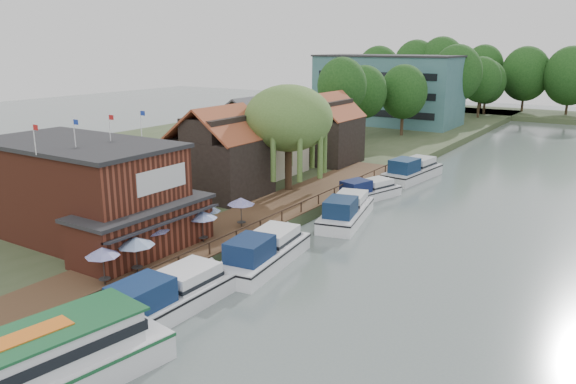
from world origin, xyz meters
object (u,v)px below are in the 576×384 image
Objects in this scene: cottage_b at (257,135)px; cruiser_1 at (264,248)px; tour_boat at (7,377)px; umbrella_4 at (208,219)px; willow at (288,138)px; cruiser_2 at (346,207)px; umbrella_0 at (104,266)px; umbrella_3 at (203,227)px; cruiser_4 at (413,168)px; cruiser_3 at (367,189)px; pub at (98,193)px; hotel_block at (388,89)px; cottage_a at (220,151)px; umbrella_5 at (241,212)px; umbrella_1 at (136,255)px; cruiser_0 at (169,291)px; cottage_c at (327,128)px; umbrella_2 at (153,240)px.

cruiser_1 is at bearing -52.84° from cottage_b.
cottage_b is at bearing 120.41° from tour_boat.
cottage_b is 4.04× the size of umbrella_4.
cruiser_2 is at bearing -21.48° from willow.
umbrella_0 is (3.22, -25.28, -3.93)m from willow.
umbrella_4 is (-0.83, 1.52, 0.00)m from umbrella_3.
cruiser_4 reaches higher than cruiser_2.
umbrella_4 is 0.26× the size of cruiser_3.
pub is 8.15m from umbrella_4.
hotel_block reaches higher than cottage_a.
tour_boat is at bearing -83.03° from cruiser_4.
cruiser_3 is (3.20, 16.52, -1.20)m from umbrella_5.
umbrella_0 is 13.30m from umbrella_5.
umbrella_1 is 4.26m from cruiser_0.
umbrella_3 is (-0.03, 8.91, 0.00)m from umbrella_0.
cottage_b is at bearing -139.34° from cruiser_4.
cruiser_1 is at bearing 11.69° from umbrella_3.
umbrella_0 is at bearing -165.31° from cruiser_0.
umbrella_0 is at bearing -79.08° from hotel_block.
cruiser_4 is 0.75× the size of tour_boat.
cottage_c is at bearing 90.00° from pub.
willow is at bearing 109.87° from cruiser_1.
umbrella_4 is at bearing 167.04° from cruiser_1.
umbrella_3 is 1.00× the size of umbrella_5.
cottage_c is at bearing 66.04° from cottage_b.
willow is 0.71× the size of tour_boat.
cruiser_4 is at bearing 73.16° from pub.
cruiser_2 is at bearing -55.95° from cottage_c.
cottage_a is 3.62× the size of umbrella_3.
umbrella_2 is 8.48m from umbrella_5.
cruiser_4 is at bearing 34.97° from cottage_b.
cottage_b is 30.17m from umbrella_1.
cruiser_2 is at bearing 61.36° from umbrella_5.
cruiser_0 is 21.00m from cruiser_2.
cruiser_0 is 8.81m from cruiser_1.
umbrella_0 is 0.22× the size of cruiser_4.
umbrella_4 is 10.67m from cruiser_0.
umbrella_1 is (3.47, -22.94, -3.93)m from willow.
cottage_b is (4.00, -46.00, -1.90)m from hotel_block.
umbrella_4 is 20.53m from tour_boat.
hotel_block is 10.69× the size of umbrella_2.
cottage_b is 24.08m from umbrella_3.
cruiser_4 is at bearing -62.41° from hotel_block.
pub is at bearing -95.70° from cruiser_3.
willow is at bearing 101.05° from umbrella_3.
cruiser_1 reaches higher than cruiser_3.
willow is 0.98× the size of cruiser_1.
hotel_block is 2.65× the size of cottage_b.
cottage_c is 14.46m from willow.
cottage_b is at bearing 139.23° from cruiser_2.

